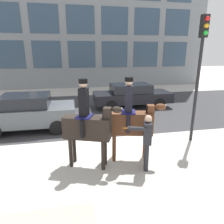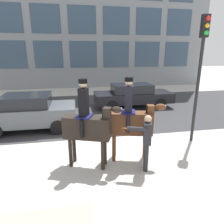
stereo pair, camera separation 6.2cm
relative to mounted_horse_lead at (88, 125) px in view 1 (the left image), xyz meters
The scene contains 8 objects.
ground_plane 2.03m from the mounted_horse_lead, 66.71° to the left, with size 80.00×80.00×0.00m, color beige.
road_surface 6.35m from the mounted_horse_lead, 84.31° to the left, with size 25.05×8.50×0.01m.
mounted_horse_lead is the anchor object (origin of this frame).
mounted_horse_companion 1.33m from the mounted_horse_lead, ahead, with size 1.78×0.75×2.61m.
pedestrian_bystander 1.70m from the mounted_horse_lead, 18.70° to the right, with size 0.91×0.45×1.66m.
street_car_near_lane 4.25m from the mounted_horse_lead, 123.49° to the left, with size 3.92×1.97×1.56m.
street_car_far_lane 7.11m from the mounted_horse_lead, 63.22° to the left, with size 4.76×1.86×1.45m.
traffic_light 4.49m from the mounted_horse_lead, 14.53° to the left, with size 0.24×0.29×4.49m.
Camera 1 is at (-0.98, -6.82, 3.27)m, focal length 32.00 mm.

